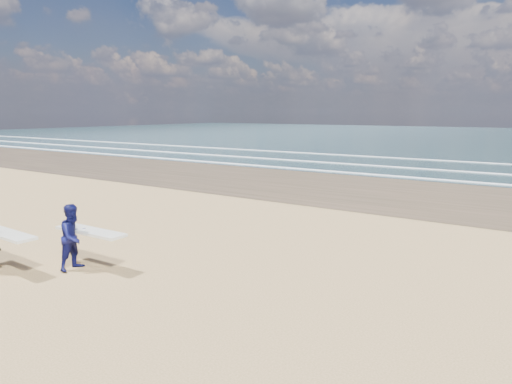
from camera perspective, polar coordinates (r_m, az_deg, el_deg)
The scene contains 1 object.
surfer_far at distance 12.48m, azimuth -21.65°, elevation -5.17°, with size 2.21×1.06×1.69m.
Camera 1 is at (11.69, -5.02, 3.98)m, focal length 32.00 mm.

